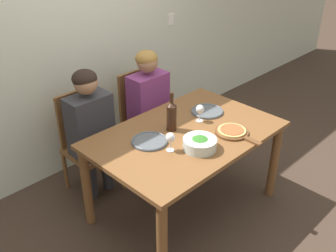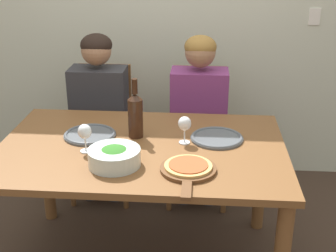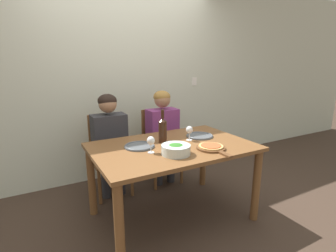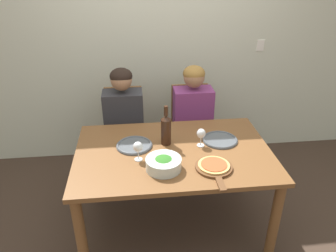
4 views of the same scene
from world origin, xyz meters
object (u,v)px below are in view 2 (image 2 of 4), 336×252
at_px(wine_glass_right, 185,125).
at_px(broccoli_bowl, 114,157).
at_px(dinner_plate_left, 90,134).
at_px(person_man, 199,107).
at_px(person_woman, 99,104).
at_px(dinner_plate_right, 217,138).
at_px(wine_bottle, 135,114).
at_px(pizza_on_board, 188,169).
at_px(chair_right, 198,131).
at_px(chair_left, 104,128).
at_px(wine_glass_left, 85,133).

bearing_deg(wine_glass_right, broccoli_bowl, -138.90).
bearing_deg(dinner_plate_left, person_man, 47.57).
distance_m(person_woman, dinner_plate_right, 1.02).
xyz_separation_m(person_woman, wine_bottle, (0.35, -0.63, 0.18)).
relative_size(dinner_plate_left, pizza_on_board, 0.70).
bearing_deg(chair_right, broccoli_bowl, -109.57).
relative_size(chair_right, dinner_plate_left, 3.28).
relative_size(pizza_on_board, wine_glass_right, 2.70).
bearing_deg(chair_right, dinner_plate_left, -127.78).
bearing_deg(person_man, broccoli_bowl, -111.68).
bearing_deg(chair_left, person_woman, -90.00).
height_order(person_man, dinner_plate_right, person_man).
bearing_deg(wine_glass_right, person_man, 84.64).
bearing_deg(pizza_on_board, dinner_plate_right, 69.86).
xyz_separation_m(chair_right, dinner_plate_left, (-0.59, -0.76, 0.28)).
bearing_deg(chair_right, dinner_plate_right, -81.80).
xyz_separation_m(chair_left, chair_right, (0.68, 0.00, 0.00)).
bearing_deg(person_man, pizza_on_board, -91.82).
xyz_separation_m(chair_right, wine_glass_left, (-0.56, -0.96, 0.38)).
height_order(pizza_on_board, wine_glass_left, wine_glass_left).
distance_m(person_woman, wine_glass_left, 0.87).
xyz_separation_m(person_man, broccoli_bowl, (-0.39, -0.98, 0.09)).
height_order(chair_right, person_woman, person_woman).
bearing_deg(pizza_on_board, dinner_plate_left, 146.20).
distance_m(person_woman, person_man, 0.68).
relative_size(wine_bottle, wine_glass_left, 2.19).
bearing_deg(wine_bottle, wine_glass_right, -13.73).
xyz_separation_m(dinner_plate_right, wine_glass_left, (-0.67, -0.21, 0.10)).
xyz_separation_m(chair_left, wine_glass_right, (0.62, -0.81, 0.38)).
height_order(person_man, wine_glass_right, person_man).
xyz_separation_m(person_man, wine_bottle, (-0.34, -0.63, 0.18)).
relative_size(chair_right, pizza_on_board, 2.31).
height_order(person_man, broccoli_bowl, person_man).
bearing_deg(dinner_plate_left, chair_left, 97.03).
height_order(dinner_plate_right, pizza_on_board, pizza_on_board).
bearing_deg(wine_bottle, broccoli_bowl, -98.82).
bearing_deg(dinner_plate_right, chair_left, 136.53).
height_order(broccoli_bowl, wine_glass_right, wine_glass_right).
relative_size(dinner_plate_right, wine_glass_right, 1.90).
height_order(wine_bottle, broccoli_bowl, wine_bottle).
bearing_deg(person_woman, wine_glass_left, -81.86).
xyz_separation_m(wine_bottle, pizza_on_board, (0.30, -0.39, -0.12)).
distance_m(wine_bottle, dinner_plate_right, 0.46).
relative_size(person_man, broccoli_bowl, 4.71).
xyz_separation_m(chair_right, person_woman, (-0.68, -0.12, 0.23)).
distance_m(chair_left, wine_bottle, 0.92).
relative_size(dinner_plate_left, wine_glass_left, 1.90).
bearing_deg(person_woman, person_man, 0.00).
distance_m(dinner_plate_left, wine_glass_right, 0.54).
relative_size(person_woman, wine_bottle, 3.64).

